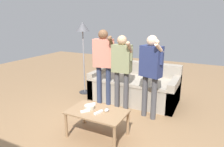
{
  "coord_description": "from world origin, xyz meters",
  "views": [
    {
      "loc": [
        1.5,
        -2.62,
        1.77
      ],
      "look_at": [
        0.05,
        0.27,
        0.88
      ],
      "focal_mm": 32.23,
      "sensor_mm": 36.0,
      "label": 1
    }
  ],
  "objects_px": {
    "game_remote_wand_spare": "(90,104)",
    "player_right": "(151,68)",
    "player_left": "(103,59)",
    "floor_lamp": "(83,33)",
    "couch": "(134,87)",
    "game_remote_nunchuk": "(107,110)",
    "player_center": "(122,64)",
    "coffee_table": "(97,114)",
    "game_remote_wand_far": "(99,112)",
    "game_remote_wand_near": "(85,111)",
    "snack_bowl": "(89,107)"
  },
  "relations": [
    {
      "from": "coffee_table",
      "to": "game_remote_wand_near",
      "type": "bearing_deg",
      "value": -144.64
    },
    {
      "from": "player_left",
      "to": "game_remote_wand_spare",
      "type": "xyz_separation_m",
      "value": [
        0.29,
        -0.97,
        -0.55
      ]
    },
    {
      "from": "game_remote_nunchuk",
      "to": "game_remote_wand_far",
      "type": "xyz_separation_m",
      "value": [
        -0.08,
        -0.11,
        -0.01
      ]
    },
    {
      "from": "player_left",
      "to": "game_remote_wand_near",
      "type": "relative_size",
      "value": 11.38
    },
    {
      "from": "game_remote_nunchuk",
      "to": "game_remote_wand_spare",
      "type": "relative_size",
      "value": 0.58
    },
    {
      "from": "snack_bowl",
      "to": "game_remote_wand_spare",
      "type": "bearing_deg",
      "value": 115.95
    },
    {
      "from": "player_center",
      "to": "floor_lamp",
      "type": "bearing_deg",
      "value": 159.82
    },
    {
      "from": "game_remote_nunchuk",
      "to": "game_remote_wand_spare",
      "type": "bearing_deg",
      "value": 166.41
    },
    {
      "from": "couch",
      "to": "game_remote_wand_spare",
      "type": "relative_size",
      "value": 12.34
    },
    {
      "from": "snack_bowl",
      "to": "player_right",
      "type": "relative_size",
      "value": 0.11
    },
    {
      "from": "floor_lamp",
      "to": "coffee_table",
      "type": "bearing_deg",
      "value": -50.25
    },
    {
      "from": "couch",
      "to": "player_left",
      "type": "bearing_deg",
      "value": -133.56
    },
    {
      "from": "player_left",
      "to": "player_right",
      "type": "relative_size",
      "value": 1.04
    },
    {
      "from": "game_remote_wand_spare",
      "to": "player_right",
      "type": "bearing_deg",
      "value": 47.78
    },
    {
      "from": "snack_bowl",
      "to": "game_remote_wand_far",
      "type": "distance_m",
      "value": 0.21
    },
    {
      "from": "floor_lamp",
      "to": "game_remote_wand_near",
      "type": "distance_m",
      "value": 2.19
    },
    {
      "from": "couch",
      "to": "player_center",
      "type": "height_order",
      "value": "player_center"
    },
    {
      "from": "game_remote_nunchuk",
      "to": "player_right",
      "type": "relative_size",
      "value": 0.06
    },
    {
      "from": "player_left",
      "to": "floor_lamp",
      "type": "bearing_deg",
      "value": 152.93
    },
    {
      "from": "game_remote_wand_spare",
      "to": "game_remote_wand_far",
      "type": "bearing_deg",
      "value": -35.95
    },
    {
      "from": "player_left",
      "to": "player_right",
      "type": "distance_m",
      "value": 1.04
    },
    {
      "from": "player_center",
      "to": "coffee_table",
      "type": "bearing_deg",
      "value": -86.27
    },
    {
      "from": "coffee_table",
      "to": "player_left",
      "type": "distance_m",
      "value": 1.37
    },
    {
      "from": "snack_bowl",
      "to": "game_remote_nunchuk",
      "type": "xyz_separation_m",
      "value": [
        0.28,
        0.04,
        -0.01
      ]
    },
    {
      "from": "coffee_table",
      "to": "player_center",
      "type": "height_order",
      "value": "player_center"
    },
    {
      "from": "floor_lamp",
      "to": "game_remote_wand_far",
      "type": "relative_size",
      "value": 10.28
    },
    {
      "from": "coffee_table",
      "to": "game_remote_wand_near",
      "type": "xyz_separation_m",
      "value": [
        -0.14,
        -0.1,
        0.07
      ]
    },
    {
      "from": "player_center",
      "to": "game_remote_wand_far",
      "type": "xyz_separation_m",
      "value": [
        0.12,
        -1.11,
        -0.49
      ]
    },
    {
      "from": "floor_lamp",
      "to": "player_left",
      "type": "relative_size",
      "value": 1.09
    },
    {
      "from": "player_right",
      "to": "game_remote_wand_near",
      "type": "xyz_separation_m",
      "value": [
        -0.67,
        -1.05,
        -0.51
      ]
    },
    {
      "from": "coffee_table",
      "to": "floor_lamp",
      "type": "xyz_separation_m",
      "value": [
        -1.24,
        1.49,
        1.09
      ]
    },
    {
      "from": "coffee_table",
      "to": "player_right",
      "type": "distance_m",
      "value": 1.23
    },
    {
      "from": "snack_bowl",
      "to": "game_remote_wand_near",
      "type": "relative_size",
      "value": 1.17
    },
    {
      "from": "coffee_table",
      "to": "game_remote_wand_spare",
      "type": "bearing_deg",
      "value": 145.77
    },
    {
      "from": "player_right",
      "to": "game_remote_wand_spare",
      "type": "xyz_separation_m",
      "value": [
        -0.74,
        -0.81,
        -0.51
      ]
    },
    {
      "from": "player_center",
      "to": "game_remote_wand_spare",
      "type": "relative_size",
      "value": 9.68
    },
    {
      "from": "coffee_table",
      "to": "player_right",
      "type": "xyz_separation_m",
      "value": [
        0.53,
        0.95,
        0.58
      ]
    },
    {
      "from": "player_right",
      "to": "game_remote_wand_far",
      "type": "xyz_separation_m",
      "value": [
        -0.47,
        -1.0,
        -0.51
      ]
    },
    {
      "from": "game_remote_nunchuk",
      "to": "floor_lamp",
      "type": "height_order",
      "value": "floor_lamp"
    },
    {
      "from": "game_remote_wand_far",
      "to": "coffee_table",
      "type": "bearing_deg",
      "value": 138.32
    },
    {
      "from": "snack_bowl",
      "to": "floor_lamp",
      "type": "distance_m",
      "value": 2.09
    },
    {
      "from": "game_remote_wand_far",
      "to": "player_center",
      "type": "bearing_deg",
      "value": 96.42
    },
    {
      "from": "floor_lamp",
      "to": "snack_bowl",
      "type": "bearing_deg",
      "value": -53.39
    },
    {
      "from": "couch",
      "to": "game_remote_nunchuk",
      "type": "distance_m",
      "value": 1.59
    },
    {
      "from": "game_remote_nunchuk",
      "to": "floor_lamp",
      "type": "xyz_separation_m",
      "value": [
        -1.37,
        1.43,
        1.01
      ]
    },
    {
      "from": "couch",
      "to": "snack_bowl",
      "type": "relative_size",
      "value": 11.65
    },
    {
      "from": "floor_lamp",
      "to": "game_remote_wand_near",
      "type": "relative_size",
      "value": 12.42
    },
    {
      "from": "player_center",
      "to": "couch",
      "type": "bearing_deg",
      "value": 83.41
    },
    {
      "from": "game_remote_nunchuk",
      "to": "player_left",
      "type": "bearing_deg",
      "value": 120.98
    },
    {
      "from": "player_center",
      "to": "game_remote_wand_far",
      "type": "height_order",
      "value": "player_center"
    }
  ]
}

